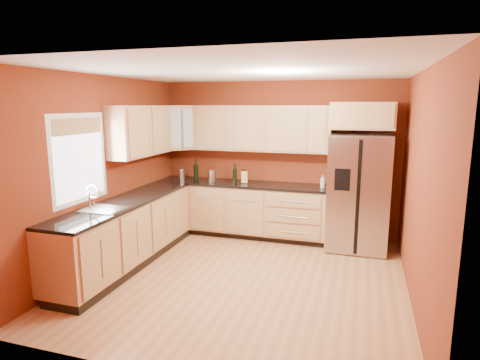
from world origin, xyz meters
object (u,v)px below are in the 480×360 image
Objects in this scene: knife_block at (244,177)px; refrigerator at (358,192)px; soap_dispenser at (322,181)px; canister_left at (212,176)px; wine_bottle_a at (196,170)px.

refrigerator is at bearing -15.59° from knife_block.
canister_left is at bearing -177.40° from soap_dispenser.
refrigerator is 4.80× the size of wine_bottle_a.
wine_bottle_a reaches higher than canister_left.
wine_bottle_a is (-2.71, 0.06, 0.22)m from refrigerator.
canister_left is (-2.39, -0.01, 0.13)m from refrigerator.
canister_left is at bearing -179.69° from refrigerator.
refrigerator is 1.84m from knife_block.
knife_block reaches higher than soap_dispenser.
knife_block is at bearing 178.27° from refrigerator.
soap_dispenser is (1.84, 0.08, -0.01)m from canister_left.
refrigerator is 9.17× the size of soap_dispenser.
canister_left is 0.34m from wine_bottle_a.
knife_block is at bearing 7.04° from canister_left.
canister_left is 0.56m from knife_block.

